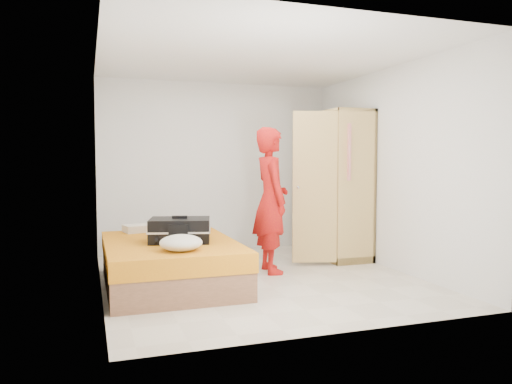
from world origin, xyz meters
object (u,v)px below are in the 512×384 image
object	(u,v)px
wardrobe	(335,189)
round_cushion	(181,243)
bed	(170,263)
person	(271,200)
suitcase	(180,230)

from	to	relation	value
wardrobe	round_cushion	bearing A→B (deg)	-149.27
wardrobe	bed	bearing A→B (deg)	-161.50
person	round_cushion	world-z (taller)	person
bed	person	world-z (taller)	person
suitcase	round_cushion	size ratio (longest dim) A/B	1.79
person	round_cushion	bearing A→B (deg)	127.48
person	round_cushion	size ratio (longest dim) A/B	4.21
bed	suitcase	xyz separation A→B (m)	(0.10, -0.09, 0.38)
bed	person	distance (m)	1.48
wardrobe	suitcase	world-z (taller)	wardrobe
bed	person	size ratio (longest dim) A/B	1.11
bed	round_cushion	world-z (taller)	round_cushion
wardrobe	round_cushion	distance (m)	2.93
wardrobe	person	world-z (taller)	wardrobe
round_cushion	person	bearing A→B (deg)	34.70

